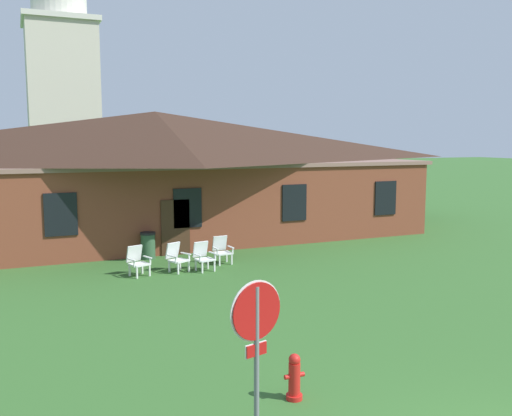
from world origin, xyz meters
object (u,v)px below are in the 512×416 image
object	(u,v)px
lawn_chair_by_porch	(137,260)
lawn_chair_left_end	(203,256)
stop_sign	(256,337)
lawn_chair_middle	(222,249)
lawn_chair_near_door	(176,257)
trash_bin	(148,245)
fire_hydrant	(294,378)

from	to	relation	value
lawn_chair_by_porch	lawn_chair_left_end	bearing A→B (deg)	-4.53
stop_sign	lawn_chair_middle	bearing A→B (deg)	72.31
lawn_chair_near_door	lawn_chair_left_end	bearing A→B (deg)	-12.92
lawn_chair_near_door	trash_bin	bearing A→B (deg)	100.56
lawn_chair_by_porch	lawn_chair_left_end	world-z (taller)	same
lawn_chair_by_porch	lawn_chair_near_door	bearing A→B (deg)	1.18
stop_sign	trash_bin	xyz separation A→B (m)	(1.50, 13.42, -1.30)
lawn_chair_by_porch	lawn_chair_middle	size ratio (longest dim) A/B	1.00
lawn_chair_by_porch	lawn_chair_middle	distance (m)	3.14
lawn_chair_by_porch	lawn_chair_middle	bearing A→B (deg)	10.84
stop_sign	lawn_chair_left_end	bearing A→B (deg)	75.65
lawn_chair_middle	fire_hydrant	xyz separation A→B (m)	(-2.37, -10.14, -0.12)
lawn_chair_left_end	lawn_chair_middle	xyz separation A→B (m)	(0.93, 0.76, 0.00)
lawn_chair_by_porch	fire_hydrant	world-z (taller)	lawn_chair_by_porch
lawn_chair_middle	trash_bin	world-z (taller)	trash_bin
trash_bin	lawn_chair_left_end	bearing A→B (deg)	-62.84
lawn_chair_middle	trash_bin	distance (m)	2.83
stop_sign	lawn_chair_left_end	world-z (taller)	stop_sign
stop_sign	lawn_chair_middle	world-z (taller)	stop_sign
lawn_chair_middle	lawn_chair_by_porch	bearing A→B (deg)	-169.16
lawn_chair_middle	stop_sign	bearing A→B (deg)	-107.69
stop_sign	lawn_chair_middle	xyz separation A→B (m)	(3.72, 11.66, -1.30)
fire_hydrant	lawn_chair_by_porch	bearing A→B (deg)	94.26
lawn_chair_middle	fire_hydrant	distance (m)	10.41
lawn_chair_near_door	trash_bin	size ratio (longest dim) A/B	0.98
stop_sign	trash_bin	bearing A→B (deg)	83.64
stop_sign	lawn_chair_by_porch	size ratio (longest dim) A/B	2.66
lawn_chair_left_end	lawn_chair_near_door	bearing A→B (deg)	167.08
lawn_chair_middle	lawn_chair_left_end	bearing A→B (deg)	-140.75
lawn_chair_by_porch	fire_hydrant	size ratio (longest dim) A/B	1.21
lawn_chair_left_end	trash_bin	xyz separation A→B (m)	(-1.29, 2.52, -0.00)
lawn_chair_left_end	fire_hydrant	bearing A→B (deg)	-98.72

